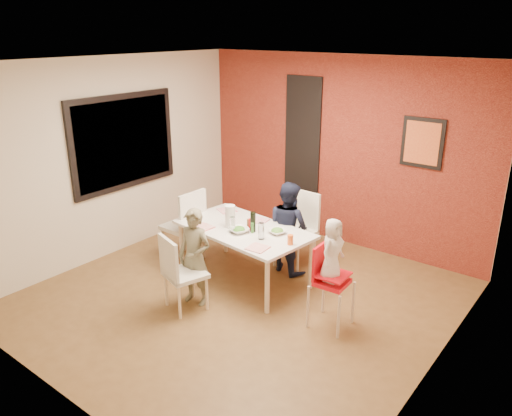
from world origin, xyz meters
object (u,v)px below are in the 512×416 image
Objects in this scene: chair_far at (299,225)px; wine_bottle at (253,222)px; chair_left at (187,222)px; dining_table at (244,233)px; child_near at (195,257)px; high_chair at (329,278)px; child_far at (288,227)px; paper_towel_roll at (230,216)px; toddler at (332,250)px; chair_near at (179,270)px.

chair_far is 0.87m from wine_bottle.
chair_left reaches higher than chair_far.
child_near is (-0.08, -0.79, -0.06)m from dining_table.
high_chair is 3.66× the size of wine_bottle.
child_near is at bearing 87.12° from child_far.
child_near is at bearing -84.50° from paper_towel_roll.
toddler is at bearing -87.16° from high_chair.
child_far is 1.78× the size of toddler.
high_chair is at bearing 10.66° from child_near.
child_near reaches higher than wine_bottle.
child_far is (0.30, 0.55, -0.03)m from dining_table.
toddler is at bearing -10.30° from dining_table.
dining_table is 1.96× the size of chair_near.
wine_bottle is (-0.14, -0.82, 0.26)m from chair_far.
chair_near is at bearing -95.71° from dining_table.
chair_left is at bearing 178.48° from paper_towel_roll.
child_near is 0.76m from paper_towel_roll.
chair_left is at bearing -178.00° from wine_bottle.
child_far is at bearing -88.21° from chair_far.
child_near is 0.84m from wine_bottle.
child_far is at bearing 117.17° from chair_left.
chair_left is 0.88× the size of child_near.
child_far is 0.63m from wine_bottle.
dining_table is 1.04m from chair_near.
child_far is at bearing 54.99° from paper_towel_roll.
high_chair is (1.46, 0.77, 0.05)m from chair_near.
wine_bottle is (0.27, 1.00, 0.32)m from chair_near.
dining_table is 0.79m from child_near.
child_far reaches higher than chair_left.
child_near is (0.02, 0.24, 0.07)m from chair_near.
chair_far reaches higher than wine_bottle.
chair_far is 1.63m from child_near.
child_near is 0.95× the size of child_far.
chair_far is at bearing 41.84° from high_chair.
dining_table is at bearing -78.02° from chair_near.
chair_near is 1.32× the size of toddler.
toddler reaches higher than child_far.
wine_bottle is at bearing 62.71° from child_near.
chair_far is 0.87× the size of child_near.
child_far is at bearing 54.17° from toddler.
child_far is (0.37, 1.34, 0.03)m from child_near.
chair_near is at bearing -99.68° from chair_far.
high_chair is 0.33m from toddler.
high_chair is (1.36, -0.25, -0.09)m from dining_table.
dining_table is 7.09× the size of wine_bottle.
chair_far is 1.51m from chair_left.
paper_towel_roll is (-0.44, -0.63, 0.24)m from child_far.
high_chair is 1.33m from child_far.
dining_table is at bearing -107.84° from chair_far.
chair_far is 1.54m from toddler.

